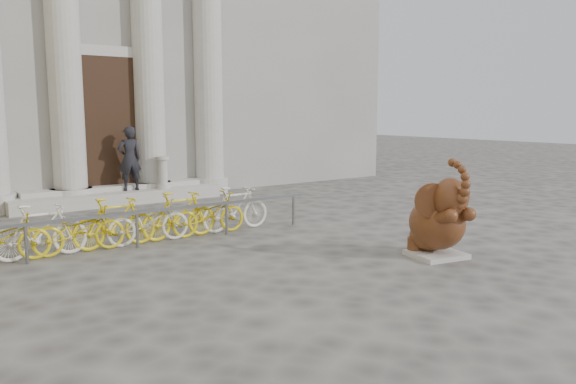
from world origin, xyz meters
TOP-DOWN VIEW (x-y plane):
  - ground at (0.00, 0.00)m, footprint 80.00×80.00m
  - classical_building at (0.00, 14.93)m, footprint 22.00×10.70m
  - entrance_steps at (0.00, 9.40)m, footprint 6.00×1.20m
  - elephant_statue at (2.60, 0.01)m, footprint 1.20×1.43m
  - bike_rack at (-1.57, 4.19)m, footprint 8.00×0.53m
  - pedestrian at (0.34, 9.32)m, footprint 0.70×0.48m
  - balustrade_post at (1.26, 9.10)m, footprint 0.39×0.39m

SIDE VIEW (x-z plane):
  - ground at x=0.00m, z-range 0.00..0.00m
  - entrance_steps at x=0.00m, z-range 0.00..0.36m
  - bike_rack at x=-1.57m, z-range 0.00..1.00m
  - elephant_statue at x=2.60m, z-range -0.25..1.58m
  - balustrade_post at x=1.26m, z-range 0.32..1.29m
  - pedestrian at x=0.34m, z-range 0.36..2.21m
  - classical_building at x=0.00m, z-range -0.02..11.98m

